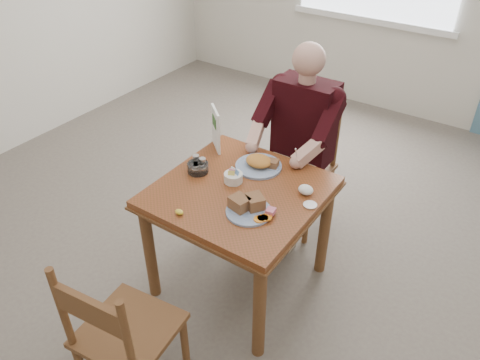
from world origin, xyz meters
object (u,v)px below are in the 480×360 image
Objects in this scene: table at (240,204)px; chair_far at (302,165)px; far_plate at (260,163)px; diner at (299,130)px; near_plate at (249,207)px; chair_near at (122,335)px.

chair_far is at bearing 90.00° from table.
table is 0.29m from far_plate.
diner is 0.86m from near_plate.
chair_far is (0.00, 0.80, -0.16)m from table.
chair_near reaches higher than far_plate.
table is 0.25m from near_plate.
chair_far reaches higher than table.
diner reaches higher than chair_near.
chair_far reaches higher than far_plate.
diner is (0.00, -0.09, 0.33)m from chair_far.
chair_far is 0.62m from far_plate.
chair_near is at bearing -90.54° from table.
chair_far reaches higher than near_plate.
far_plate is (-0.18, 0.39, -0.00)m from near_plate.
chair_near is (-0.01, -1.76, 0.00)m from chair_far.
far_plate reaches higher than table.
chair_far is 1.00× the size of chair_near.
chair_near is (-0.01, -0.96, -0.16)m from table.
far_plate is (-0.02, -0.55, 0.30)m from chair_far.
near_plate is at bearing -80.56° from chair_far.
chair_far is 1.76m from chair_near.
chair_far is 2.98× the size of near_plate.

